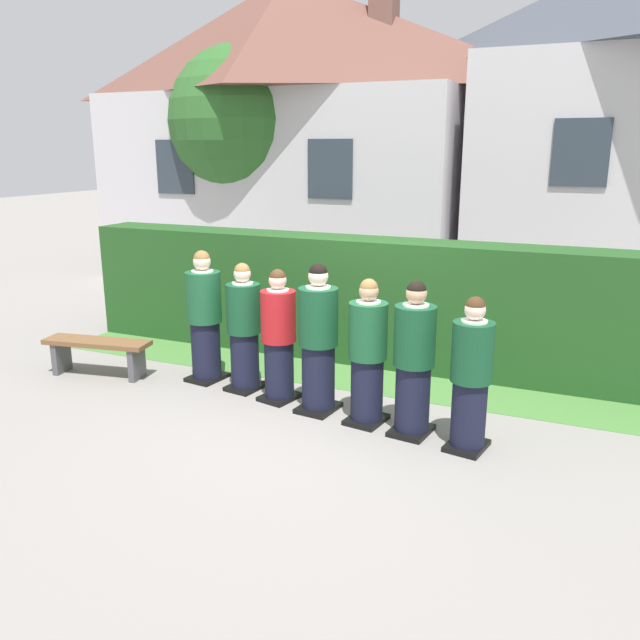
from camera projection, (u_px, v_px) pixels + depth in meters
name	position (u px, v px, depth m)	size (l,w,h in m)	color
ground_plane	(320.00, 409.00, 7.35)	(60.00, 60.00, 0.00)	gray
student_front_row_0	(205.00, 319.00, 8.10)	(0.45, 0.53, 1.66)	black
student_front_row_1	(244.00, 330.00, 7.79)	(0.43, 0.50, 1.57)	black
student_in_red_blazer	(279.00, 339.00, 7.46)	(0.45, 0.51, 1.56)	black
student_front_row_3	(318.00, 342.00, 7.13)	(0.44, 0.52, 1.68)	black
student_front_row_4	(368.00, 356.00, 6.82)	(0.43, 0.53, 1.58)	black
student_front_row_5	(414.00, 363.00, 6.55)	(0.43, 0.51, 1.62)	black
student_front_row_6	(471.00, 378.00, 6.21)	(0.43, 0.49, 1.54)	black
hedge	(376.00, 301.00, 8.82)	(8.81, 0.70, 1.70)	#214C1E
school_building_main	(289.00, 129.00, 14.24)	(8.26, 3.83, 6.34)	silver
oak_tree_left	(243.00, 121.00, 13.65)	(3.13, 3.13, 4.98)	brown
wooden_bench	(98.00, 350.00, 8.36)	(1.44, 0.58, 0.48)	brown
lawn_strip	(354.00, 378.00, 8.33)	(8.81, 0.90, 0.01)	#477A38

